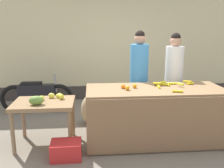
{
  "coord_description": "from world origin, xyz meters",
  "views": [
    {
      "loc": [
        -0.71,
        -3.71,
        1.86
      ],
      "look_at": [
        -0.38,
        0.15,
        0.96
      ],
      "focal_mm": 38.55,
      "sensor_mm": 36.0,
      "label": 1
    }
  ],
  "objects_px": {
    "vendor_woman_white_shirt": "(173,79)",
    "produce_crate": "(66,150)",
    "vendor_woman_blue_shirt": "(139,79)",
    "parked_motorcycle": "(37,95)",
    "produce_sack": "(90,110)"
  },
  "relations": [
    {
      "from": "produce_sack",
      "to": "produce_crate",
      "type": "bearing_deg",
      "value": -105.41
    },
    {
      "from": "parked_motorcycle",
      "to": "produce_sack",
      "type": "relative_size",
      "value": 2.71
    },
    {
      "from": "parked_motorcycle",
      "to": "produce_crate",
      "type": "bearing_deg",
      "value": -67.81
    },
    {
      "from": "parked_motorcycle",
      "to": "produce_crate",
      "type": "distance_m",
      "value": 2.22
    },
    {
      "from": "parked_motorcycle",
      "to": "produce_sack",
      "type": "bearing_deg",
      "value": -33.41
    },
    {
      "from": "vendor_woman_white_shirt",
      "to": "parked_motorcycle",
      "type": "xyz_separation_m",
      "value": [
        -2.8,
        0.84,
        -0.49
      ]
    },
    {
      "from": "produce_crate",
      "to": "produce_sack",
      "type": "bearing_deg",
      "value": 74.59
    },
    {
      "from": "vendor_woman_blue_shirt",
      "to": "produce_crate",
      "type": "height_order",
      "value": "vendor_woman_blue_shirt"
    },
    {
      "from": "vendor_woman_white_shirt",
      "to": "produce_sack",
      "type": "xyz_separation_m",
      "value": [
        -1.62,
        0.06,
        -0.6
      ]
    },
    {
      "from": "vendor_woman_blue_shirt",
      "to": "parked_motorcycle",
      "type": "xyz_separation_m",
      "value": [
        -2.12,
        0.87,
        -0.52
      ]
    },
    {
      "from": "parked_motorcycle",
      "to": "produce_sack",
      "type": "height_order",
      "value": "parked_motorcycle"
    },
    {
      "from": "produce_crate",
      "to": "parked_motorcycle",
      "type": "bearing_deg",
      "value": 112.19
    },
    {
      "from": "vendor_woman_blue_shirt",
      "to": "produce_crate",
      "type": "relative_size",
      "value": 4.14
    },
    {
      "from": "vendor_woman_white_shirt",
      "to": "produce_crate",
      "type": "bearing_deg",
      "value": -148.62
    },
    {
      "from": "vendor_woman_blue_shirt",
      "to": "parked_motorcycle",
      "type": "bearing_deg",
      "value": 157.57
    }
  ]
}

